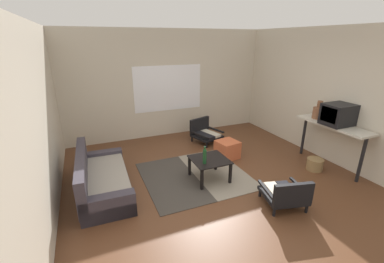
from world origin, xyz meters
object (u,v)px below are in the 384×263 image
armchair_by_window (205,132)px  crt_television (338,114)px  armchair_striped_foreground (286,194)px  couch (101,180)px  wicker_basket (315,164)px  coffee_table (209,163)px  glass_bottle (205,156)px  console_shelf (333,129)px  ottoman_orange (227,149)px  clay_vase (319,112)px

armchair_by_window → crt_television: crt_television is taller
armchair_striped_foreground → crt_television: (1.73, 0.69, 0.88)m
couch → crt_television: (4.29, -0.88, 0.89)m
armchair_striped_foreground → wicker_basket: (1.39, 0.72, -0.12)m
coffee_table → glass_bottle: bearing=-144.1°
couch → wicker_basket: couch is taller
console_shelf → ottoman_orange: bearing=145.2°
couch → glass_bottle: bearing=-15.6°
armchair_by_window → ottoman_orange: size_ratio=1.81×
coffee_table → ottoman_orange: (0.78, 0.68, -0.15)m
armchair_striped_foreground → coffee_table: bearing=119.9°
ottoman_orange → glass_bottle: glass_bottle is taller
console_shelf → glass_bottle: 2.62m
coffee_table → wicker_basket: (2.08, -0.48, -0.22)m
clay_vase → glass_bottle: clay_vase is taller
coffee_table → console_shelf: size_ratio=0.44×
armchair_by_window → glass_bottle: size_ratio=2.47×
armchair_striped_foreground → glass_bottle: glass_bottle is taller
couch → armchair_by_window: size_ratio=2.35×
glass_bottle → crt_television: bearing=-8.9°
couch → armchair_by_window: bearing=27.9°
armchair_by_window → console_shelf: console_shelf is taller
console_shelf → armchair_by_window: bearing=127.4°
clay_vase → glass_bottle: (-2.58, -0.03, -0.50)m
console_shelf → wicker_basket: 0.77m
crt_television → glass_bottle: size_ratio=1.66×
armchair_striped_foreground → ottoman_orange: bearing=87.3°
armchair_striped_foreground → wicker_basket: bearing=27.3°
coffee_table → wicker_basket: size_ratio=2.09×
crt_television → wicker_basket: 1.05m
clay_vase → console_shelf: bearing=-90.0°
couch → glass_bottle: (1.71, -0.48, 0.33)m
armchair_striped_foreground → wicker_basket: 1.57m
armchair_striped_foreground → glass_bottle: 1.42m
crt_television → coffee_table: bearing=168.0°
armchair_striped_foreground → wicker_basket: size_ratio=2.36×
armchair_striped_foreground → armchair_by_window: bearing=89.0°
couch → crt_television: 4.47m
glass_bottle → wicker_basket: bearing=-9.5°
crt_television → wicker_basket: bearing=174.6°
ottoman_orange → armchair_striped_foreground: bearing=-92.7°
couch → console_shelf: 4.41m
glass_bottle → armchair_striped_foreground: bearing=-52.2°
armchair_by_window → clay_vase: (1.69, -1.82, 0.80)m
armchair_by_window → wicker_basket: 2.60m
crt_television → glass_bottle: (-2.58, 0.41, -0.57)m
ottoman_orange → clay_vase: size_ratio=1.17×
couch → clay_vase: clay_vase is taller
couch → console_shelf: size_ratio=1.26×
coffee_table → armchair_by_window: (0.74, 1.74, -0.10)m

